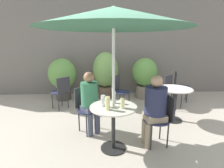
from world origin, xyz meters
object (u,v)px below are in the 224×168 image
cafe_table_far (174,96)px  bistro_chair_2 (61,90)px  beer_glass_1 (108,103)px  potted_plant_2 (145,75)px  potted_plant_1 (106,72)px  cafe_table_near (113,117)px  bistro_chair_0 (162,115)px  umbrella (114,18)px  potted_plant_0 (62,76)px  bistro_chair_4 (171,88)px  bistro_chair_1 (86,105)px  beer_glass_2 (123,103)px  beer_glass_0 (103,101)px  bistro_chair_3 (179,84)px  seated_person_0 (154,105)px  beer_glass_3 (114,97)px  seated_person_1 (90,97)px  bistro_chair_5 (119,89)px

cafe_table_far → bistro_chair_2: bearing=163.3°
beer_glass_1 → potted_plant_2: size_ratio=0.16×
beer_glass_1 → potted_plant_1: (0.02, 2.70, 0.00)m
bistro_chair_2 → cafe_table_near: bearing=77.5°
bistro_chair_0 → potted_plant_2: (0.30, 2.51, 0.19)m
umbrella → potted_plant_0: bearing=117.4°
bistro_chair_4 → umbrella: size_ratio=0.39×
cafe_table_far → bistro_chair_1: bistro_chair_1 is taller
cafe_table_far → potted_plant_2: bearing=99.0°
bistro_chair_0 → umbrella: bearing=-90.0°
bistro_chair_0 → beer_glass_2: 0.75m
beer_glass_0 → bistro_chair_2: bearing=120.6°
cafe_table_far → potted_plant_0: (-2.66, 1.55, 0.18)m
bistro_chair_3 → beer_glass_1: 3.17m
bistro_chair_1 → seated_person_0: bearing=-63.3°
potted_plant_1 → umbrella: (0.07, -2.58, 1.16)m
seated_person_0 → beer_glass_3: (-0.63, 0.08, 0.11)m
cafe_table_far → potted_plant_2: potted_plant_2 is taller
beer_glass_2 → cafe_table_far: bearing=41.2°
bistro_chair_1 → bistro_chair_2: (-0.70, 1.10, 0.00)m
cafe_table_far → seated_person_0: size_ratio=0.62×
bistro_chair_0 → bistro_chair_2: bearing=-136.4°
bistro_chair_2 → seated_person_1: 1.46m
bistro_chair_1 → bistro_chair_3: size_ratio=1.00×
beer_glass_1 → beer_glass_0: bearing=116.0°
cafe_table_near → bistro_chair_0: bistro_chair_0 is taller
beer_glass_1 → beer_glass_2: beer_glass_1 is taller
bistro_chair_5 → beer_glass_0: size_ratio=4.81×
bistro_chair_5 → beer_glass_0: (-0.40, -1.79, 0.29)m
umbrella → beer_glass_2: bearing=-34.6°
seated_person_0 → beer_glass_3: seated_person_0 is taller
potted_plant_2 → cafe_table_far: bearing=-81.0°
beer_glass_1 → potted_plant_2: potted_plant_2 is taller
bistro_chair_4 → beer_glass_2: bearing=-167.6°
bistro_chair_1 → seated_person_0: size_ratio=0.71×
potted_plant_2 → bistro_chair_1: bearing=-128.7°
seated_person_1 → beer_glass_3: (0.41, -0.37, 0.11)m
potted_plant_1 → seated_person_1: bearing=-98.8°
bistro_chair_3 → bistro_chair_5: bearing=123.9°
bistro_chair_3 → potted_plant_2: bearing=87.8°
umbrella → cafe_table_near: bearing=-45.0°
beer_glass_3 → potted_plant_2: size_ratio=0.15×
bistro_chair_4 → potted_plant_1: potted_plant_1 is taller
beer_glass_1 → potted_plant_1: 2.70m
cafe_table_far → bistro_chair_1: bearing=-169.5°
cafe_table_near → bistro_chair_3: 3.00m
potted_plant_0 → beer_glass_3: bearing=-60.7°
bistro_chair_2 → bistro_chair_3: 3.21m
cafe_table_near → beer_glass_1: 0.31m
beer_glass_3 → bistro_chair_0: bearing=-4.7°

